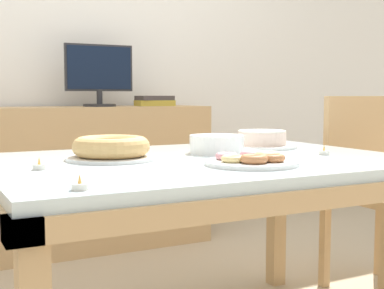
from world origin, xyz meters
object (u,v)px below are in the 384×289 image
cake_golden_bundt (111,149)px  chair (373,182)px  tealight_left_edge (39,166)px  plate_stack (217,144)px  tealight_right_edge (324,152)px  tealight_near_front (80,186)px  pastry_platter (252,160)px  book_stack (155,101)px  computer_monitor (99,75)px  cake_chocolate_round (262,140)px

cake_golden_bundt → chair: bearing=4.8°
tealight_left_edge → cake_golden_bundt: bearing=27.1°
plate_stack → tealight_right_edge: bearing=-35.7°
tealight_near_front → plate_stack: bearing=38.6°
chair → tealight_right_edge: bearing=-151.0°
pastry_platter → plate_stack: (0.07, 0.36, 0.02)m
tealight_right_edge → tealight_left_edge: 1.03m
book_stack → tealight_right_edge: 1.66m
computer_monitor → tealight_left_edge: computer_monitor is taller
computer_monitor → cake_golden_bundt: (-0.41, -1.43, -0.30)m
pastry_platter → tealight_left_edge: pastry_platter is taller
book_stack → tealight_left_edge: book_stack is taller
tealight_near_front → tealight_right_edge: size_ratio=1.00×
computer_monitor → plate_stack: bearing=-89.3°
computer_monitor → chair: bearing=-54.1°
computer_monitor → tealight_near_front: bearing=-108.9°
cake_chocolate_round → tealight_right_edge: 0.34m
book_stack → pastry_platter: (-0.43, -1.77, -0.17)m
computer_monitor → tealight_near_front: size_ratio=10.60×
tealight_left_edge → pastry_platter: bearing=-17.7°
chair → tealight_left_edge: bearing=-171.2°
cake_golden_bundt → tealight_near_front: 0.60m
chair → tealight_near_front: chair is taller
computer_monitor → tealight_left_edge: bearing=-113.7°
book_stack → tealight_right_edge: (-0.02, -1.65, -0.18)m
cake_golden_bundt → tealight_right_edge: bearing=-16.2°
plate_stack → tealight_near_front: size_ratio=5.25×
cake_chocolate_round → tealight_left_edge: bearing=-165.5°
computer_monitor → cake_golden_bundt: computer_monitor is taller
tealight_right_edge → tealight_left_edge: (-1.03, 0.08, 0.00)m
plate_stack → tealight_near_front: 0.88m
cake_chocolate_round → plate_stack: 0.30m
cake_chocolate_round → cake_golden_bundt: 0.72m
tealight_left_edge → computer_monitor: bearing=66.3°
plate_stack → book_stack: bearing=76.0°
cake_golden_bundt → tealight_right_edge: (0.76, -0.22, -0.03)m
plate_stack → cake_chocolate_round: bearing=19.6°
pastry_platter → tealight_near_front: size_ratio=7.61×
tealight_near_front → tealight_right_edge: 1.07m
chair → cake_chocolate_round: chair is taller
cake_chocolate_round → cake_golden_bundt: cake_golden_bundt is taller
cake_chocolate_round → pastry_platter: cake_chocolate_round is taller
cake_golden_bundt → tealight_near_front: (-0.26, -0.54, -0.03)m
pastry_platter → book_stack: bearing=76.5°
computer_monitor → plate_stack: (0.02, -1.41, -0.31)m
cake_golden_bundt → pastry_platter: cake_golden_bundt is taller
book_stack → cake_golden_bundt: bearing=-118.7°
computer_monitor → plate_stack: 1.44m
tealight_near_front → tealight_left_edge: same height
cake_chocolate_round → book_stack: bearing=86.9°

